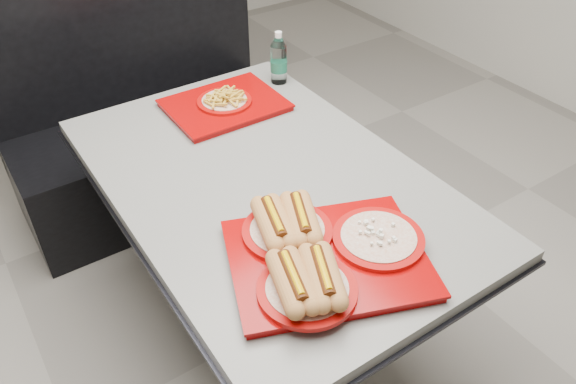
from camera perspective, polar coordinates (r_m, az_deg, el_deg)
ground at (r=2.31m, az=-1.75°, el=-13.54°), size 6.00×6.00×0.00m
diner_table at (r=1.88m, az=-2.09°, el=-2.51°), size 0.92×1.42×0.75m
booth_bench at (r=2.80m, az=-14.10°, el=6.97°), size 1.30×0.57×1.35m
tray_near at (r=1.46m, az=3.22°, el=-6.20°), size 0.62×0.55×0.11m
tray_far at (r=2.14m, az=-6.47°, el=9.03°), size 0.42×0.33×0.08m
water_bottle at (r=2.28m, az=-0.95°, el=13.18°), size 0.07×0.07×0.21m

